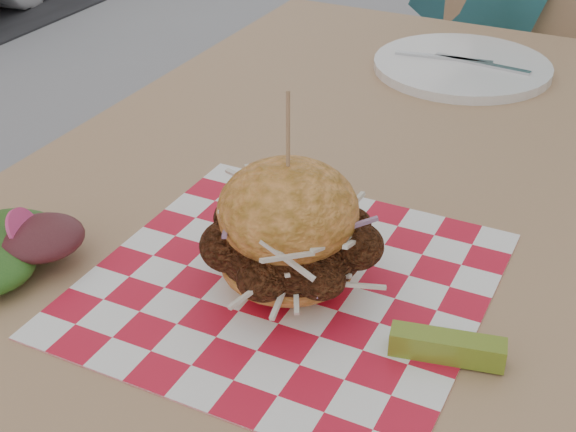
% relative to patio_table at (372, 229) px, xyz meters
% --- Properties ---
extents(patio_table, '(0.80, 1.20, 0.75)m').
position_rel_patio_table_xyz_m(patio_table, '(0.00, 0.00, 0.00)').
color(patio_table, tan).
rests_on(patio_table, ground).
extents(patio_chair, '(0.48, 0.48, 0.95)m').
position_rel_patio_table_xyz_m(patio_chair, '(0.01, 0.91, -0.12)').
color(patio_chair, tan).
rests_on(patio_chair, ground).
extents(paper_liner, '(0.36, 0.36, 0.00)m').
position_rel_patio_table_xyz_m(paper_liner, '(0.00, -0.24, 0.08)').
color(paper_liner, red).
rests_on(paper_liner, patio_table).
extents(sandwich, '(0.17, 0.17, 0.19)m').
position_rel_patio_table_xyz_m(sandwich, '(0.00, -0.24, 0.13)').
color(sandwich, '#E99141').
rests_on(sandwich, paper_liner).
extents(pickle_spear, '(0.10, 0.04, 0.02)m').
position_rel_patio_table_xyz_m(pickle_spear, '(0.17, -0.28, 0.09)').
color(pickle_spear, olive).
rests_on(pickle_spear, paper_liner).
extents(side_salad, '(0.14, 0.14, 0.05)m').
position_rel_patio_table_xyz_m(side_salad, '(-0.26, -0.34, 0.09)').
color(side_salad, '#3F1419').
rests_on(side_salad, patio_table).
extents(place_setting, '(0.27, 0.27, 0.02)m').
position_rel_patio_table_xyz_m(place_setting, '(0.00, 0.37, 0.09)').
color(place_setting, white).
rests_on(place_setting, patio_table).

